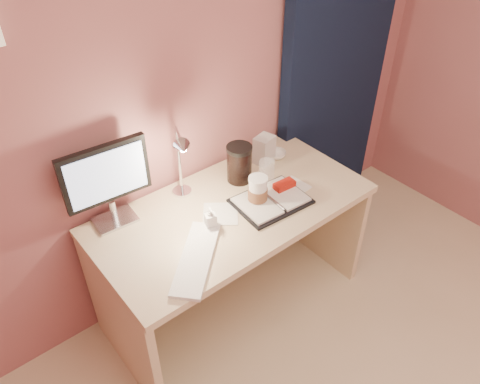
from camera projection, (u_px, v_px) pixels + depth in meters
room at (326, 61)px, 2.73m from camera, size 3.50×3.50×3.50m
desk at (225, 232)px, 2.50m from camera, size 1.40×0.70×0.73m
monitor at (106, 178)px, 2.08m from camera, size 0.40×0.16×0.42m
keyboard at (196, 258)px, 2.03m from camera, size 0.42×0.40×0.02m
planner at (272, 199)px, 2.34m from camera, size 0.38×0.29×0.06m
paper_a at (293, 187)px, 2.44m from camera, size 0.15×0.15×0.00m
paper_c at (220, 214)px, 2.27m from camera, size 0.24×0.24×0.00m
coffee_cup at (258, 192)px, 2.29m from camera, size 0.10×0.10×0.16m
clear_cup at (267, 173)px, 2.43m from camera, size 0.08×0.08×0.14m
bowl at (276, 154)px, 2.66m from camera, size 0.12×0.12×0.03m
lotion_bottle at (210, 218)px, 2.17m from camera, size 0.07×0.07×0.11m
dark_jar at (239, 165)px, 2.44m from camera, size 0.13×0.13×0.18m
product_box at (264, 150)px, 2.58m from camera, size 0.12×0.11×0.16m
desk_lamp at (197, 156)px, 2.21m from camera, size 0.16×0.25×0.41m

